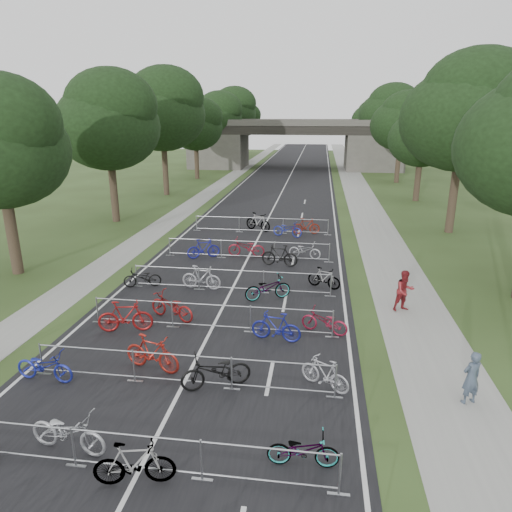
{
  "coord_description": "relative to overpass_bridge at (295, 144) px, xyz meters",
  "views": [
    {
      "loc": [
        3.9,
        -4.52,
        8.0
      ],
      "look_at": [
        0.88,
        17.16,
        1.1
      ],
      "focal_mm": 32.0,
      "sensor_mm": 36.0,
      "label": 1
    }
  ],
  "objects": [
    {
      "name": "bike_8",
      "position": [
        -4.3,
        -58.13,
        -3.03
      ],
      "size": [
        1.97,
        0.81,
        1.01
      ],
      "primitive_type": "imported",
      "rotation": [
        0.0,
        0.0,
        1.5
      ],
      "color": "navy",
      "rests_on": "ground"
    },
    {
      "name": "bike_16",
      "position": [
        -4.3,
        -50.03,
        -3.07
      ],
      "size": [
        1.87,
        1.11,
        0.93
      ],
      "primitive_type": "imported",
      "rotation": [
        0.0,
        0.0,
        5.01
      ],
      "color": "black",
      "rests_on": "ground"
    },
    {
      "name": "tree_right_4",
      "position": [
        13.11,
        -1.07,
        4.37
      ],
      "size": [
        8.18,
        8.18,
        12.47
      ],
      "color": "#33261C",
      "rests_on": "ground"
    },
    {
      "name": "bike_10",
      "position": [
        1.06,
        -57.79,
        -2.97
      ],
      "size": [
        2.27,
        1.56,
        1.13
      ],
      "primitive_type": "imported",
      "rotation": [
        0.0,
        0.0,
        5.13
      ],
      "color": "black",
      "rests_on": "ground"
    },
    {
      "name": "barrier_row_3",
      "position": [
        0.0,
        -54.0,
        -2.99
      ],
      "size": [
        9.7,
        0.08,
        1.1
      ],
      "color": "#919398",
      "rests_on": "ground"
    },
    {
      "name": "bike_20",
      "position": [
        -2.52,
        -45.2,
        -2.97
      ],
      "size": [
        1.94,
        1.3,
        1.14
      ],
      "primitive_type": "imported",
      "rotation": [
        0.0,
        0.0,
        2.02
      ],
      "color": "navy",
      "rests_on": "ground"
    },
    {
      "name": "bike_22",
      "position": [
        1.92,
        -46.0,
        -2.93
      ],
      "size": [
        2.05,
        0.84,
        1.2
      ],
      "primitive_type": "imported",
      "rotation": [
        0.0,
        0.0,
        4.57
      ],
      "color": "black",
      "rests_on": "ground"
    },
    {
      "name": "bike_27",
      "position": [
        3.12,
        -38.93,
        -2.97
      ],
      "size": [
        1.93,
        0.81,
        1.12
      ],
      "primitive_type": "imported",
      "rotation": [
        0.0,
        0.0,
        1.72
      ],
      "color": "maroon",
      "rests_on": "ground"
    },
    {
      "name": "barrier_row_1",
      "position": [
        0.0,
        -61.4,
        -2.99
      ],
      "size": [
        9.7,
        0.08,
        1.1
      ],
      "color": "#919398",
      "rests_on": "ground"
    },
    {
      "name": "sidewalk_left",
      "position": [
        -7.5,
        -15.0,
        -3.53
      ],
      "size": [
        2.0,
        140.0,
        0.01
      ],
      "primitive_type": "cube",
      "color": "gray",
      "rests_on": "ground"
    },
    {
      "name": "tree_right_6",
      "position": [
        13.11,
        22.93,
        3.39
      ],
      "size": [
        7.17,
        7.17,
        10.93
      ],
      "color": "#33261C",
      "rests_on": "ground"
    },
    {
      "name": "overpass_bridge",
      "position": [
        0.0,
        0.0,
        0.0
      ],
      "size": [
        31.0,
        8.0,
        7.05
      ],
      "color": "#4A4842",
      "rests_on": "ground"
    },
    {
      "name": "barrier_row_4",
      "position": [
        0.0,
        -50.0,
        -2.99
      ],
      "size": [
        9.7,
        0.08,
        1.1
      ],
      "color": "#919398",
      "rests_on": "ground"
    },
    {
      "name": "bike_5",
      "position": [
        -1.94,
        -60.92,
        -2.99
      ],
      "size": [
        2.17,
        1.02,
        1.1
      ],
      "primitive_type": "imported",
      "rotation": [
        0.0,
        0.0,
        1.43
      ],
      "color": "#9B9CA2",
      "rests_on": "ground"
    },
    {
      "name": "bike_26",
      "position": [
        1.9,
        -39.82,
        -3.0
      ],
      "size": [
        2.15,
        1.25,
        1.07
      ],
      "primitive_type": "imported",
      "rotation": [
        0.0,
        0.0,
        1.29
      ],
      "color": "navy",
      "rests_on": "ground"
    },
    {
      "name": "tree_left_1",
      "position": [
        -11.39,
        -37.07,
        3.77
      ],
      "size": [
        7.56,
        7.56,
        11.53
      ],
      "color": "#33261C",
      "rests_on": "ground"
    },
    {
      "name": "bike_23",
      "position": [
        3.22,
        -44.46,
        -3.05
      ],
      "size": [
        1.95,
        1.01,
        0.98
      ],
      "primitive_type": "imported",
      "rotation": [
        0.0,
        0.0,
        1.37
      ],
      "color": "#A1A2A9",
      "rests_on": "ground"
    },
    {
      "name": "bike_13",
      "position": [
        -1.79,
        -53.3,
        -2.97
      ],
      "size": [
        2.25,
        1.52,
        1.12
      ],
      "primitive_type": "imported",
      "rotation": [
        0.0,
        0.0,
        4.31
      ],
      "color": "maroon",
      "rests_on": "ground"
    },
    {
      "name": "tree_left_2",
      "position": [
        -11.39,
        -25.07,
        4.58
      ],
      "size": [
        8.4,
        8.4,
        12.81
      ],
      "color": "#33261C",
      "rests_on": "ground"
    },
    {
      "name": "pedestrian_b",
      "position": [
        7.61,
        -51.13,
        -2.65
      ],
      "size": [
        1.05,
        0.96,
        1.77
      ],
      "primitive_type": "imported",
      "rotation": [
        0.0,
        0.0,
        0.41
      ],
      "color": "maroon",
      "rests_on": "ground"
    },
    {
      "name": "road",
      "position": [
        0.0,
        -15.0,
        -3.53
      ],
      "size": [
        11.0,
        140.0,
        0.01
      ],
      "primitive_type": "cube",
      "color": "black",
      "rests_on": "ground"
    },
    {
      "name": "tree_right_3",
      "position": [
        13.11,
        -13.07,
        3.39
      ],
      "size": [
        7.17,
        7.17,
        10.93
      ],
      "color": "#33261C",
      "rests_on": "ground"
    },
    {
      "name": "bike_6",
      "position": [
        0.08,
        -61.71,
        -2.98
      ],
      "size": [
        1.91,
        0.89,
        1.11
      ],
      "primitive_type": "imported",
      "rotation": [
        0.0,
        0.0,
        1.78
      ],
      "color": "#919398",
      "rests_on": "ground"
    },
    {
      "name": "bike_9",
      "position": [
        -1.21,
        -57.08,
        -2.92
      ],
      "size": [
        2.11,
        1.11,
        1.22
      ],
      "primitive_type": "imported",
      "rotation": [
        0.0,
        0.0,
        1.29
      ],
      "color": "maroon",
      "rests_on": "ground"
    },
    {
      "name": "tree_left_5",
      "position": [
        -11.39,
        10.93,
        4.58
      ],
      "size": [
        8.4,
        8.4,
        12.81
      ],
      "color": "#33261C",
      "rests_on": "ground"
    },
    {
      "name": "bike_12",
      "position": [
        -3.18,
        -54.6,
        -2.91
      ],
      "size": [
        2.15,
        1.02,
        1.25
      ],
      "primitive_type": "imported",
      "rotation": [
        0.0,
        0.0,
        1.79
      ],
      "color": "maroon",
      "rests_on": "ground"
    },
    {
      "name": "sidewalk_right",
      "position": [
        8.0,
        -15.0,
        -3.53
      ],
      "size": [
        3.0,
        140.0,
        0.01
      ],
      "primitive_type": "cube",
      "color": "gray",
      "rests_on": "ground"
    },
    {
      "name": "bike_19",
      "position": [
        4.3,
        -48.96,
        -3.04
      ],
      "size": [
        1.7,
        1.09,
        0.99
      ],
      "primitive_type": "imported",
      "rotation": [
        0.0,
        0.0,
        1.16
      ],
      "color": "#919398",
      "rests_on": "ground"
    },
    {
      "name": "tree_left_4",
      "position": [
        -11.39,
        -1.07,
        3.77
      ],
      "size": [
        7.56,
        7.56,
        11.53
      ],
      "color": "#33261C",
      "rests_on": "ground"
    },
    {
      "name": "bike_25",
      "position": [
        -0.29,
        -38.44,
        -2.9
      ],
      "size": [
        2.11,
        1.57,
        1.26
      ],
      "primitive_type": "imported",
      "rotation": [
        0.0,
        0.0,
        1.04
      ],
      "color": "#919398",
      "rests_on": "ground"
    },
    {
      "name": "bike_11",
      "position": [
        4.3,
        -57.33,
        -3.03
      ],
      "size": [
        1.66,
        1.27,
        1.0
      ],
      "primitive_type": "imported",
      "rotation": [
        0.0,
        0.0,
        4.16
      ],
      "color": "#AFB0B7",
      "rests_on": "ground"
    },
    {
      "name": "tree_right_5",
      "position": [
        13.11,
        10.93,
        2.41
      ],
      "size": [
        6.16,
        6.16,
        9.39
      ],
      "color": "#33261C",
      "rests_on": "ground"
    },
    {
      "name": "barrier_row_2",
      "position": [
        0.0,
        -57.8,
        -2.99
      ],
      "size": [
        9.7,
        0.08,
        1.1
      ],
      "color": "#919398",
      "rests_on": "ground"
    },
    {
      "name": "barrier_row_5",
      "position": [
        0.0,
        -45.0,
        -2.99
      ],
      "size": [
        9.7,
        0.08,
        1.1
      ],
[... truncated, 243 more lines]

